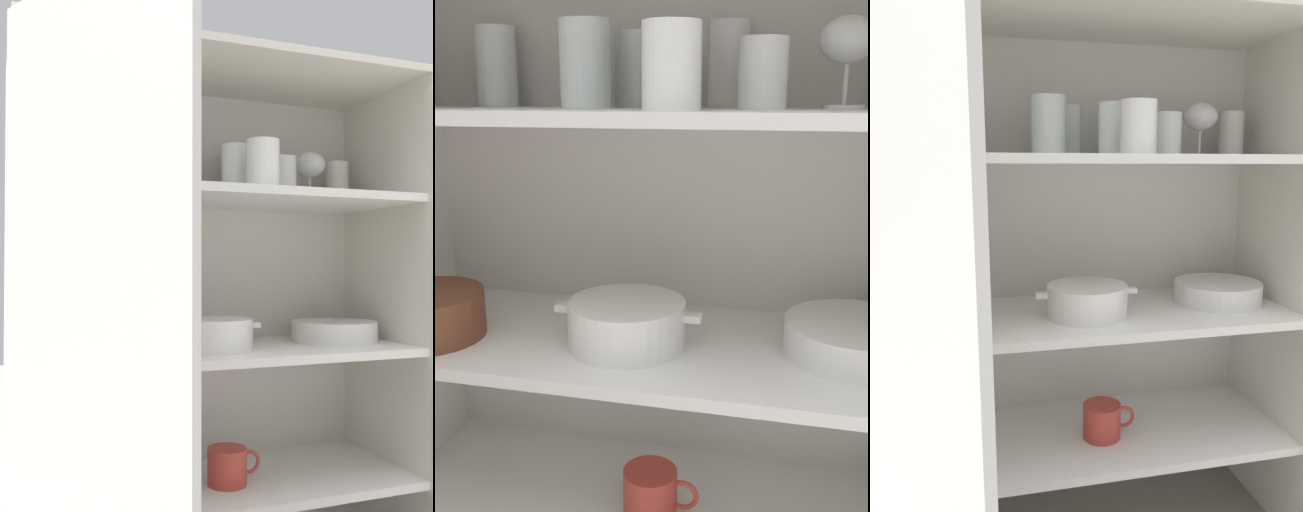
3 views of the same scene
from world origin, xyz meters
The scene contains 22 objects.
cupboard_back_panel centered at (0.00, 0.38, 0.63)m, with size 0.98×0.02×1.26m, color silver.
cupboard_side_left centered at (-0.48, 0.18, 0.63)m, with size 0.02×0.40×1.26m, color silver.
cupboard_side_right centered at (0.48, 0.18, 0.63)m, with size 0.02×0.40×1.26m, color silver.
cupboard_top_panel centered at (0.00, 0.18, 1.27)m, with size 0.98×0.40×0.02m, color silver.
shelf_board_lower centered at (0.00, 0.18, 0.26)m, with size 0.94×0.37×0.02m, color white.
shelf_board_middle centered at (0.00, 0.18, 0.58)m, with size 0.94×0.37×0.02m, color white.
shelf_board_upper centered at (0.00, 0.18, 0.96)m, with size 0.94×0.37×0.02m, color white.
cupboard_door centered at (-0.38, -0.24, 0.63)m, with size 0.22×0.45×1.26m.
tumbler_glass_0 centered at (0.10, 0.30, 1.03)m, with size 0.07×0.07×0.14m.
tumbler_glass_1 centered at (-0.05, 0.30, 1.03)m, with size 0.08×0.08×0.12m.
tumbler_glass_2 centered at (-0.41, 0.08, 1.04)m, with size 0.08×0.08×0.15m.
tumbler_glass_3 centered at (0.06, 0.06, 1.02)m, with size 0.08×0.08×0.11m.
tumbler_glass_4 centered at (0.03, 0.16, 1.02)m, with size 0.07×0.07×0.12m.
tumbler_glass_5 centered at (0.17, 0.18, 1.02)m, with size 0.07×0.07×0.10m.
tumbler_glass_6 centered at (-0.31, 0.31, 1.04)m, with size 0.07×0.07×0.14m.
tumbler_glass_7 centered at (0.39, 0.28, 1.02)m, with size 0.06×0.06×0.12m.
tumbler_glass_8 centered at (-0.11, 0.21, 1.03)m, with size 0.08×0.08×0.13m.
wine_glass_0 centered at (0.28, 0.25, 1.06)m, with size 0.09×0.09×0.13m.
plate_stack_white centered at (0.33, 0.20, 0.62)m, with size 0.22×0.22×0.05m.
mixing_bowl_large centered at (-0.37, 0.11, 0.63)m, with size 0.19×0.19×0.08m.
casserole_dish centered at (-0.03, 0.15, 0.63)m, with size 0.24×0.19×0.07m.
coffee_mug_primary centered at (0.01, 0.15, 0.32)m, with size 0.13×0.09×0.09m.
Camera 3 is at (-0.29, -0.96, 0.94)m, focal length 35.00 mm.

